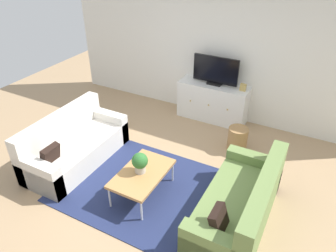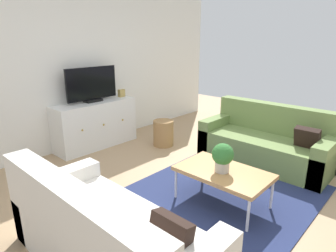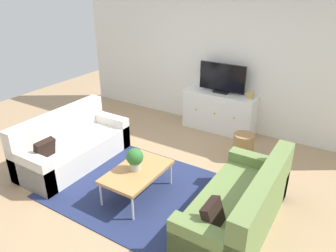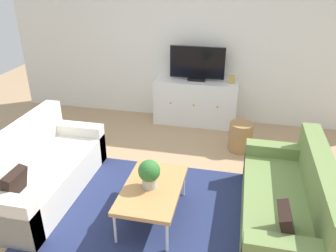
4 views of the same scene
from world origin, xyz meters
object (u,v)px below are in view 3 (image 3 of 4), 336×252
Objects in this scene: couch_right_side at (243,209)px; wicker_basket at (243,146)px; couch_left_side at (71,146)px; tv_console at (219,112)px; flat_screen_tv at (222,79)px; mantel_clock at (250,95)px; potted_plant at (135,158)px; coffee_table at (137,172)px.

couch_right_side is 1.67m from wicker_basket.
tv_console is at bearing 57.19° from couch_left_side.
flat_screen_tv reaches higher than couch_right_side.
couch_right_side is 13.83× the size of mantel_clock.
tv_console is at bearing 87.40° from potted_plant.
tv_console is (-1.34, 2.37, 0.11)m from couch_right_side.
wicker_basket is (0.79, -0.80, -0.16)m from tv_console.
couch_left_side is 2.80m from wicker_basket.
couch_left_side is 1.85× the size of coffee_table.
coffee_table is at bearing -91.98° from tv_console.
flat_screen_tv reaches higher than potted_plant.
coffee_table is 0.20m from potted_plant.
potted_plant is at bearing -105.15° from mantel_clock.
tv_console is (1.53, 2.37, 0.11)m from couch_left_side.
couch_left_side is 5.77× the size of potted_plant.
coffee_table is 2.26× the size of wicker_basket.
tv_console reaches higher than wicker_basket.
coffee_table is 2.64m from mantel_clock.
mantel_clock is at bearing 108.04° from couch_right_side.
couch_left_side reaches higher than potted_plant.
flat_screen_tv is at bearing 90.00° from tv_console.
couch_right_side is at bearing -60.75° from flat_screen_tv.
wicker_basket is at bearing 34.17° from couch_left_side.
couch_left_side is 2.83m from tv_console.
wicker_basket is (-0.56, 1.57, -0.06)m from couch_right_side.
couch_right_side is 1.44m from coffee_table.
mantel_clock is (0.57, -0.02, -0.21)m from flat_screen_tv.
flat_screen_tv is (-0.00, 0.02, 0.65)m from tv_console.
couch_right_side is at bearing -60.55° from tv_console.
couch_right_side is 1.49m from potted_plant.
couch_right_side is at bearing 5.63° from potted_plant.
coffee_table is at bearing -174.19° from couch_right_side.
couch_left_side is at bearing -122.59° from flat_screen_tv.
wicker_basket reaches higher than coffee_table.
tv_console is 10.58× the size of mantel_clock.
couch_left_side is 3.22m from mantel_clock.
couch_right_side reaches higher than tv_console.
tv_console is at bearing -90.00° from flat_screen_tv.
couch_left_side is 1.31× the size of tv_console.
mantel_clock is (0.57, 0.00, 0.44)m from tv_console.
tv_console is at bearing 134.35° from wicker_basket.
potted_plant reaches higher than coffee_table.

